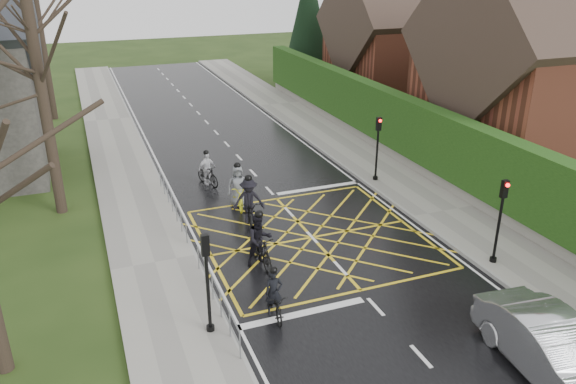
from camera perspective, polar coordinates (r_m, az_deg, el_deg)
ground at (r=21.77m, az=2.46°, el=-4.64°), size 120.00×120.00×0.00m
road at (r=21.77m, az=2.46°, el=-4.62°), size 9.00×80.00×0.01m
sidewalk_right at (r=24.53m, az=15.46°, el=-2.00°), size 3.00×80.00×0.15m
sidewalk_left at (r=20.37m, az=-13.36°, el=-7.11°), size 3.00×80.00×0.15m
stone_wall at (r=29.93m, az=11.63°, el=3.47°), size 0.50×38.00×0.70m
hedge at (r=29.41m, az=11.89°, el=6.69°), size 0.90×38.00×2.80m
house_near at (r=31.72m, az=25.24°, el=11.08°), size 11.80×9.80×11.30m
house_far at (r=42.58m, az=11.58°, el=14.72°), size 9.80×8.80×10.30m
conifer at (r=47.72m, az=2.09°, el=16.74°), size 4.60×4.60×10.00m
tree_near at (r=23.81m, az=-24.81°, el=15.73°), size 9.24×9.24×11.44m
tree_far at (r=39.82m, az=-24.21°, el=16.85°), size 8.40×8.40×10.40m
railing_south at (r=17.22m, az=-7.30°, el=-9.87°), size 0.05×5.04×1.03m
railing_north at (r=23.78m, az=-11.75°, el=-0.56°), size 0.05×6.04×1.03m
traffic_light_ne at (r=26.73m, az=9.05°, el=4.29°), size 0.24×0.31×3.21m
traffic_light_se at (r=20.44m, az=20.65°, el=-2.92°), size 0.24×0.31×3.21m
traffic_light_sw at (r=15.85m, az=-8.16°, el=-9.31°), size 0.24×0.31×3.21m
cyclist_rear at (r=17.12m, az=-1.36°, el=-10.89°), size 0.74×1.72×1.63m
cyclist_back at (r=19.60m, az=-2.86°, el=-5.36°), size 0.96×2.09×2.07m
cyclist_mid at (r=22.59m, az=-3.95°, el=-1.44°), size 1.37×2.28×2.10m
cyclist_front at (r=26.74m, az=-8.20°, el=2.00°), size 1.03×1.78×1.72m
cyclist_lead at (r=24.22m, az=-5.05°, el=0.06°), size 1.02×2.15×2.01m
car at (r=16.28m, az=25.31°, el=-14.29°), size 2.11×4.94×1.59m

